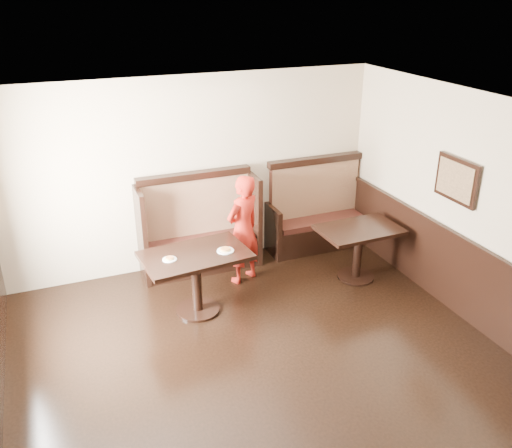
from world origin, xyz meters
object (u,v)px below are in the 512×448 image
booth_neighbor (317,218)px  table_neighbor (359,241)px  table_main (196,267)px  child (243,229)px  booth_main (199,235)px

booth_neighbor → table_neighbor: bearing=-88.0°
booth_neighbor → table_main: (-2.33, -1.16, 0.16)m
booth_neighbor → child: child is taller
table_neighbor → table_main: bearing=178.2°
booth_neighbor → child: size_ratio=1.05×
booth_main → table_neighbor: (1.99, -1.17, 0.06)m
booth_main → child: (0.46, -0.60, 0.26)m
table_neighbor → child: size_ratio=0.73×
booth_neighbor → table_neighbor: 1.17m
booth_main → booth_neighbor: same height
booth_main → table_main: bearing=-108.2°
table_main → child: 1.02m
booth_neighbor → child: bearing=-157.9°
booth_main → table_main: (-0.38, -1.16, 0.11)m
booth_neighbor → child: (-1.49, -0.60, 0.31)m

